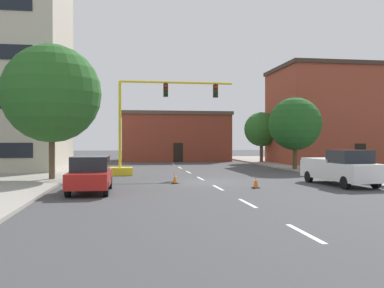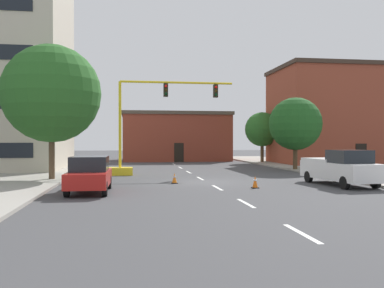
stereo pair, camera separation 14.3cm
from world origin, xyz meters
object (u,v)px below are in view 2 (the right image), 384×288
Objects in this scene: pickup_truck_white at (340,168)px; traffic_signal_gantry at (136,144)px; traffic_cone_roadside_b at (174,178)px; traffic_cone_roadside_a at (255,182)px; tree_left_near at (52,94)px; tree_right_mid at (295,124)px; sedan_red_near_left at (90,174)px; tree_right_far at (262,129)px.

traffic_signal_gantry is at bearing 141.64° from pickup_truck_white.
traffic_cone_roadside_a is at bearing -37.10° from traffic_cone_roadside_b.
tree_left_near is (-5.22, -3.92, 3.12)m from traffic_signal_gantry.
tree_right_mid is 11.52m from pickup_truck_white.
sedan_red_near_left is (-13.52, -1.20, -0.09)m from pickup_truck_white.
pickup_truck_white is at bearing -16.64° from tree_left_near.
tree_right_mid is 19.25m from tree_left_near.
traffic_cone_roadside_a is 1.07× the size of traffic_cone_roadside_b.
sedan_red_near_left is 7.38× the size of traffic_cone_roadside_b.
tree_right_far is 25.02m from traffic_cone_roadside_a.
tree_right_mid is 1.07× the size of tree_right_far.
traffic_cone_roadside_b is at bearing -141.63° from tree_right_mid.
tree_right_far is at bearing 43.15° from tree_left_near.
pickup_truck_white is at bearing -14.82° from traffic_cone_roadside_b.
tree_right_mid is 1.33× the size of sedan_red_near_left.
traffic_signal_gantry is at bearing 36.86° from tree_left_near.
tree_left_near is 8.07m from sedan_red_near_left.
traffic_signal_gantry is 7.23m from tree_left_near.
tree_right_mid reaches higher than traffic_cone_roadside_a.
pickup_truck_white is 9.37m from traffic_cone_roadside_b.
sedan_red_near_left is at bearing -103.47° from traffic_signal_gantry.
tree_right_far is at bearing 82.86° from pickup_truck_white.
tree_left_near reaches higher than traffic_cone_roadside_b.
tree_right_mid reaches higher than traffic_cone_roadside_b.
traffic_signal_gantry reaches higher than pickup_truck_white.
pickup_truck_white is 8.46× the size of traffic_cone_roadside_a.
tree_left_near is at bearing 154.05° from traffic_cone_roadside_a.
traffic_signal_gantry is 13.94× the size of traffic_cone_roadside_a.
pickup_truck_white is 1.23× the size of sedan_red_near_left.
traffic_cone_roadside_a is 4.94m from traffic_cone_roadside_b.
tree_right_mid reaches higher than sedan_red_near_left.
sedan_red_near_left is (2.83, -6.09, -4.48)m from tree_left_near.
sedan_red_near_left is at bearing -65.09° from tree_left_near.
traffic_cone_roadside_b is (2.09, -6.41, -1.95)m from traffic_signal_gantry.
traffic_cone_roadside_a is at bearing -25.95° from tree_left_near.
tree_right_mid is at bearing 59.08° from traffic_cone_roadside_a.
tree_right_mid is 1.09× the size of pickup_truck_white.
traffic_cone_roadside_a is (-5.09, -0.59, -0.65)m from pickup_truck_white.
tree_left_near reaches higher than tree_right_far.
traffic_signal_gantry reaches higher than tree_right_far.
traffic_cone_roadside_a is at bearing -173.40° from pickup_truck_white.
traffic_signal_gantry is 13.25m from tree_right_mid.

